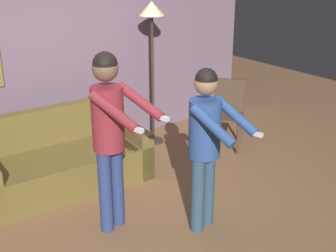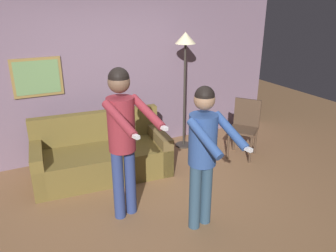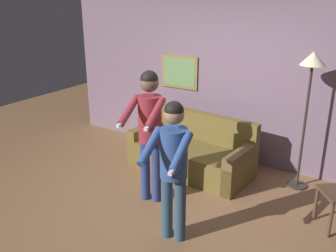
{
  "view_description": "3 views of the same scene",
  "coord_description": "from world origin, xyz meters",
  "px_view_note": "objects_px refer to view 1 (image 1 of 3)",
  "views": [
    {
      "loc": [
        -2.42,
        -3.34,
        2.68
      ],
      "look_at": [
        0.04,
        -0.27,
        1.11
      ],
      "focal_mm": 50.0,
      "sensor_mm": 36.0,
      "label": 1
    },
    {
      "loc": [
        -1.38,
        -3.08,
        2.41
      ],
      "look_at": [
        0.13,
        -0.05,
        1.11
      ],
      "focal_mm": 35.0,
      "sensor_mm": 36.0,
      "label": 2
    },
    {
      "loc": [
        2.23,
        -3.56,
        2.67
      ],
      "look_at": [
        0.16,
        -0.26,
        1.27
      ],
      "focal_mm": 40.0,
      "sensor_mm": 36.0,
      "label": 3
    }
  ],
  "objects_px": {
    "couch": "(63,163)",
    "person_standing_right": "(206,137)",
    "person_standing_left": "(110,126)",
    "torchiere_lamp": "(152,26)",
    "dining_chair_distant": "(228,110)"
  },
  "relations": [
    {
      "from": "couch",
      "to": "person_standing_right",
      "type": "xyz_separation_m",
      "value": [
        0.67,
        -1.66,
        0.7
      ]
    },
    {
      "from": "person_standing_left",
      "to": "dining_chair_distant",
      "type": "xyz_separation_m",
      "value": [
        2.31,
        0.72,
        -0.56
      ]
    },
    {
      "from": "couch",
      "to": "dining_chair_distant",
      "type": "xyz_separation_m",
      "value": [
        2.29,
        -0.39,
        0.25
      ]
    },
    {
      "from": "couch",
      "to": "person_standing_right",
      "type": "bearing_deg",
      "value": -68.04
    },
    {
      "from": "couch",
      "to": "person_standing_right",
      "type": "relative_size",
      "value": 1.21
    },
    {
      "from": "person_standing_right",
      "to": "dining_chair_distant",
      "type": "bearing_deg",
      "value": 38.23
    },
    {
      "from": "person_standing_right",
      "to": "torchiere_lamp",
      "type": "bearing_deg",
      "value": 65.98
    },
    {
      "from": "couch",
      "to": "torchiere_lamp",
      "type": "distance_m",
      "value": 2.1
    },
    {
      "from": "person_standing_left",
      "to": "person_standing_right",
      "type": "relative_size",
      "value": 1.09
    },
    {
      "from": "torchiere_lamp",
      "to": "person_standing_left",
      "type": "relative_size",
      "value": 1.1
    },
    {
      "from": "couch",
      "to": "torchiere_lamp",
      "type": "relative_size",
      "value": 1.01
    },
    {
      "from": "couch",
      "to": "person_standing_left",
      "type": "relative_size",
      "value": 1.11
    },
    {
      "from": "torchiere_lamp",
      "to": "dining_chair_distant",
      "type": "xyz_separation_m",
      "value": [
        0.72,
        -0.74,
        -1.1
      ]
    },
    {
      "from": "person_standing_right",
      "to": "person_standing_left",
      "type": "bearing_deg",
      "value": 141.23
    },
    {
      "from": "couch",
      "to": "person_standing_left",
      "type": "xyz_separation_m",
      "value": [
        -0.02,
        -1.11,
        0.81
      ]
    }
  ]
}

